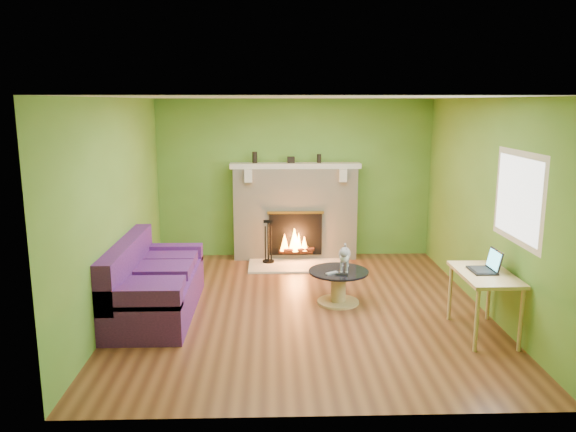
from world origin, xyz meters
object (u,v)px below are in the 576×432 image
Objects in this scene: sofa at (152,285)px; cat at (345,257)px; coffee_table at (338,284)px; desk at (485,280)px.

sofa is 3.70× the size of cat.
cat reaches higher than coffee_table.
coffee_table is at bearing -137.99° from cat.
sofa is 2.08× the size of desk.
coffee_table is 0.79× the size of desk.
sofa is 2.44m from cat.
sofa is 3.89m from desk.
coffee_table is 1.41× the size of cat.
cat is (-1.41, 1.09, -0.03)m from desk.
desk is at bearing -11.44° from sofa.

